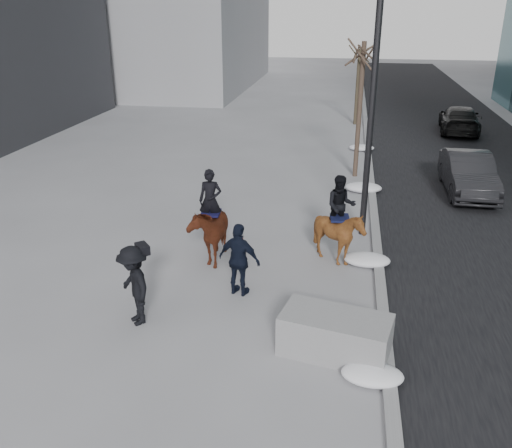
% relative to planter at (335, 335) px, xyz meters
% --- Properties ---
extents(ground, '(120.00, 120.00, 0.00)m').
position_rel_planter_xyz_m(ground, '(-2.00, 1.48, -0.41)').
color(ground, gray).
rests_on(ground, ground).
extents(road, '(8.00, 90.00, 0.01)m').
position_rel_planter_xyz_m(road, '(5.00, 11.48, -0.41)').
color(road, black).
rests_on(road, ground).
extents(curb, '(0.25, 90.00, 0.12)m').
position_rel_planter_xyz_m(curb, '(1.00, 11.48, -0.35)').
color(curb, gray).
rests_on(curb, ground).
extents(planter, '(2.24, 1.46, 0.83)m').
position_rel_planter_xyz_m(planter, '(0.00, 0.00, 0.00)').
color(planter, gray).
rests_on(planter, ground).
extents(car_near, '(1.52, 4.32, 1.42)m').
position_rel_planter_xyz_m(car_near, '(4.34, 10.51, 0.30)').
color(car_near, black).
rests_on(car_near, ground).
extents(car_far, '(2.39, 4.87, 1.36)m').
position_rel_planter_xyz_m(car_far, '(5.76, 20.71, 0.27)').
color(car_far, black).
rests_on(car_far, ground).
extents(tree_near, '(1.20, 1.20, 5.62)m').
position_rel_planter_xyz_m(tree_near, '(0.40, 11.91, 2.40)').
color(tree_near, '#3B2B22').
rests_on(tree_near, ground).
extents(tree_far, '(1.20, 1.20, 4.50)m').
position_rel_planter_xyz_m(tree_far, '(0.40, 21.93, 1.84)').
color(tree_far, '#342A1F').
rests_on(tree_far, ground).
extents(mounted_left, '(0.95, 1.90, 2.40)m').
position_rel_planter_xyz_m(mounted_left, '(-3.40, 3.76, 0.48)').
color(mounted_left, '#4A220E').
rests_on(mounted_left, ground).
extents(mounted_right, '(1.37, 1.50, 2.33)m').
position_rel_planter_xyz_m(mounted_right, '(-0.06, 4.06, 0.52)').
color(mounted_right, '#49200E').
rests_on(mounted_right, ground).
extents(feeder, '(1.11, 0.99, 1.75)m').
position_rel_planter_xyz_m(feeder, '(-2.26, 1.98, 0.46)').
color(feeder, black).
rests_on(feeder, ground).
extents(camera_crew, '(1.23, 1.29, 1.75)m').
position_rel_planter_xyz_m(camera_crew, '(-4.19, 0.42, 0.47)').
color(camera_crew, black).
rests_on(camera_crew, ground).
extents(lamppost, '(0.25, 1.68, 9.09)m').
position_rel_planter_xyz_m(lamppost, '(0.60, 6.22, 4.58)').
color(lamppost, black).
rests_on(lamppost, ground).
extents(snow_piles, '(1.30, 17.40, 0.33)m').
position_rel_planter_xyz_m(snow_piles, '(0.70, 7.54, -0.26)').
color(snow_piles, white).
rests_on(snow_piles, ground).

